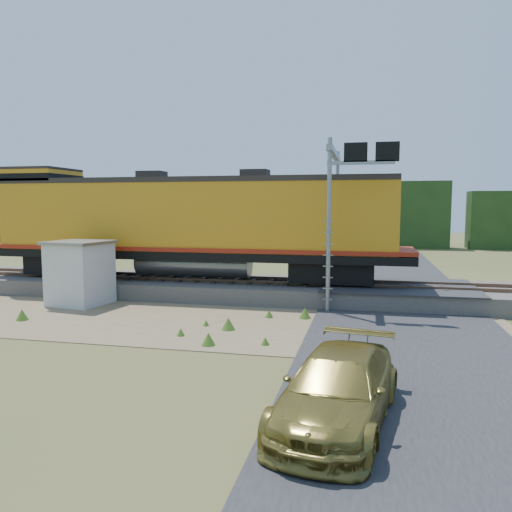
% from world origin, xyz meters
% --- Properties ---
extents(ground, '(140.00, 140.00, 0.00)m').
position_xyz_m(ground, '(0.00, 0.00, 0.00)').
color(ground, '#475123').
rests_on(ground, ground).
extents(ballast, '(70.00, 5.00, 0.80)m').
position_xyz_m(ballast, '(0.00, 6.00, 0.40)').
color(ballast, slate).
rests_on(ballast, ground).
extents(rails, '(70.00, 1.54, 0.16)m').
position_xyz_m(rails, '(0.00, 6.00, 0.88)').
color(rails, brown).
rests_on(rails, ballast).
extents(dirt_shoulder, '(26.00, 8.00, 0.03)m').
position_xyz_m(dirt_shoulder, '(-2.00, 0.50, 0.01)').
color(dirt_shoulder, '#8C7754').
rests_on(dirt_shoulder, ground).
extents(road, '(7.00, 66.00, 0.86)m').
position_xyz_m(road, '(7.00, 0.74, 0.09)').
color(road, '#38383A').
rests_on(road, ground).
extents(tree_line_north, '(130.00, 3.00, 6.50)m').
position_xyz_m(tree_line_north, '(0.00, 38.00, 3.07)').
color(tree_line_north, '#1D3A15').
rests_on(tree_line_north, ground).
extents(weed_clumps, '(15.00, 6.20, 0.56)m').
position_xyz_m(weed_clumps, '(-3.50, 0.10, 0.00)').
color(weed_clumps, '#436A1E').
rests_on(weed_clumps, ground).
extents(locomotive, '(21.77, 3.32, 5.62)m').
position_xyz_m(locomotive, '(-3.47, 6.00, 3.73)').
color(locomotive, black).
rests_on(locomotive, rails).
extents(shed, '(2.85, 2.85, 2.97)m').
position_xyz_m(shed, '(-7.39, 2.44, 1.50)').
color(shed, silver).
rests_on(shed, ground).
extents(signal_gantry, '(2.94, 6.20, 7.41)m').
position_xyz_m(signal_gantry, '(4.32, 5.32, 5.53)').
color(signal_gantry, gray).
rests_on(signal_gantry, ground).
extents(car, '(2.89, 5.44, 1.50)m').
position_xyz_m(car, '(5.00, -7.74, 0.75)').
color(car, olive).
rests_on(car, ground).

